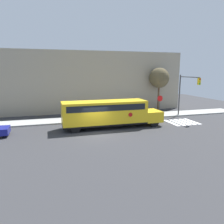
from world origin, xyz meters
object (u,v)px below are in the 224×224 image
traffic_light (186,89)px  school_bus (108,112)px  stop_sign (160,102)px  tree_near_sidewalk (159,78)px

traffic_light → school_bus: bearing=-169.0°
school_bus → stop_sign: school_bus is taller
stop_sign → traffic_light: bearing=-34.3°
stop_sign → traffic_light: 3.67m
school_bus → stop_sign: size_ratio=3.87×
school_bus → stop_sign: 9.13m
school_bus → tree_near_sidewalk: bearing=37.7°
school_bus → tree_near_sidewalk: 13.22m
stop_sign → traffic_light: size_ratio=0.51×
traffic_light → tree_near_sidewalk: (-0.75, 5.71, 1.27)m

